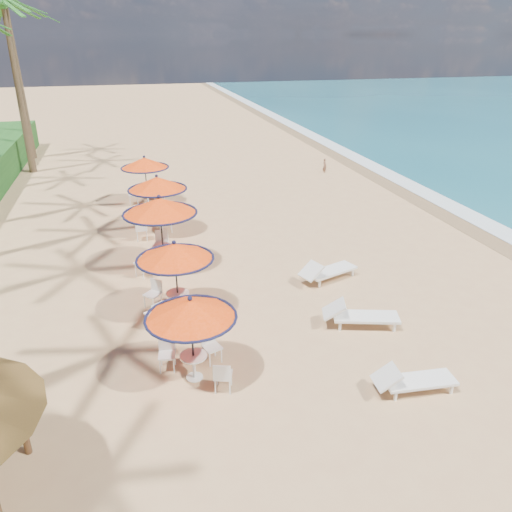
{
  "coord_description": "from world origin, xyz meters",
  "views": [
    {
      "loc": [
        -5.63,
        -9.76,
        7.61
      ],
      "look_at": [
        -2.01,
        4.2,
        1.2
      ],
      "focal_mm": 35.0,
      "sensor_mm": 36.0,
      "label": 1
    }
  ],
  "objects_px": {
    "lounger_mid": "(358,315)",
    "station_0": "(192,319)",
    "station_3": "(157,190)",
    "lounger_near": "(412,380)",
    "station_2": "(160,215)",
    "station_1": "(174,261)",
    "lounger_far": "(327,271)",
    "station_4": "(145,167)"
  },
  "relations": [
    {
      "from": "station_1",
      "to": "lounger_far",
      "type": "distance_m",
      "value": 5.38
    },
    {
      "from": "station_1",
      "to": "lounger_near",
      "type": "height_order",
      "value": "station_1"
    },
    {
      "from": "station_3",
      "to": "station_4",
      "type": "xyz_separation_m",
      "value": [
        -0.26,
        4.16,
        -0.01
      ]
    },
    {
      "from": "station_2",
      "to": "lounger_near",
      "type": "height_order",
      "value": "station_2"
    },
    {
      "from": "station_3",
      "to": "station_4",
      "type": "height_order",
      "value": "station_3"
    },
    {
      "from": "lounger_mid",
      "to": "station_0",
      "type": "bearing_deg",
      "value": -149.73
    },
    {
      "from": "station_2",
      "to": "lounger_near",
      "type": "xyz_separation_m",
      "value": [
        4.95,
        -8.31,
        -1.63
      ]
    },
    {
      "from": "station_1",
      "to": "station_2",
      "type": "height_order",
      "value": "station_2"
    },
    {
      "from": "station_1",
      "to": "lounger_far",
      "type": "bearing_deg",
      "value": 10.61
    },
    {
      "from": "lounger_near",
      "to": "station_2",
      "type": "bearing_deg",
      "value": 125.3
    },
    {
      "from": "station_3",
      "to": "lounger_far",
      "type": "distance_m",
      "value": 7.93
    },
    {
      "from": "lounger_far",
      "to": "station_3",
      "type": "bearing_deg",
      "value": 111.09
    },
    {
      "from": "station_3",
      "to": "lounger_far",
      "type": "bearing_deg",
      "value": -49.33
    },
    {
      "from": "station_2",
      "to": "station_4",
      "type": "height_order",
      "value": "station_2"
    },
    {
      "from": "station_1",
      "to": "station_0",
      "type": "bearing_deg",
      "value": -88.31
    },
    {
      "from": "station_2",
      "to": "lounger_mid",
      "type": "height_order",
      "value": "station_2"
    },
    {
      "from": "station_4",
      "to": "lounger_near",
      "type": "distance_m",
      "value": 16.79
    },
    {
      "from": "lounger_near",
      "to": "lounger_mid",
      "type": "xyz_separation_m",
      "value": [
        0.04,
        2.94,
        0.03
      ]
    },
    {
      "from": "station_1",
      "to": "station_3",
      "type": "bearing_deg",
      "value": 89.64
    },
    {
      "from": "station_1",
      "to": "lounger_near",
      "type": "bearing_deg",
      "value": -45.33
    },
    {
      "from": "station_3",
      "to": "lounger_far",
      "type": "height_order",
      "value": "station_3"
    },
    {
      "from": "station_2",
      "to": "station_1",
      "type": "bearing_deg",
      "value": -88.52
    },
    {
      "from": "station_3",
      "to": "station_1",
      "type": "bearing_deg",
      "value": -90.36
    },
    {
      "from": "station_0",
      "to": "station_2",
      "type": "xyz_separation_m",
      "value": [
        -0.18,
        6.53,
        0.32
      ]
    },
    {
      "from": "station_4",
      "to": "lounger_far",
      "type": "bearing_deg",
      "value": -62.04
    },
    {
      "from": "lounger_far",
      "to": "station_2",
      "type": "bearing_deg",
      "value": 135.32
    },
    {
      "from": "station_3",
      "to": "station_2",
      "type": "bearing_deg",
      "value": -92.17
    },
    {
      "from": "station_1",
      "to": "station_3",
      "type": "relative_size",
      "value": 0.93
    },
    {
      "from": "station_0",
      "to": "lounger_near",
      "type": "distance_m",
      "value": 5.26
    },
    {
      "from": "station_1",
      "to": "lounger_mid",
      "type": "distance_m",
      "value": 5.45
    },
    {
      "from": "station_4",
      "to": "lounger_mid",
      "type": "bearing_deg",
      "value": -68.5
    },
    {
      "from": "station_4",
      "to": "lounger_mid",
      "type": "height_order",
      "value": "station_4"
    },
    {
      "from": "station_0",
      "to": "station_1",
      "type": "height_order",
      "value": "station_1"
    },
    {
      "from": "lounger_mid",
      "to": "station_3",
      "type": "bearing_deg",
      "value": 135.49
    },
    {
      "from": "lounger_near",
      "to": "station_0",
      "type": "bearing_deg",
      "value": 164.03
    },
    {
      "from": "station_1",
      "to": "lounger_near",
      "type": "relative_size",
      "value": 1.17
    },
    {
      "from": "station_3",
      "to": "lounger_near",
      "type": "bearing_deg",
      "value": -67.77
    },
    {
      "from": "station_0",
      "to": "lounger_mid",
      "type": "bearing_deg",
      "value": 13.55
    },
    {
      "from": "station_3",
      "to": "lounger_mid",
      "type": "bearing_deg",
      "value": -61.22
    },
    {
      "from": "station_0",
      "to": "station_4",
      "type": "xyz_separation_m",
      "value": [
        -0.31,
        14.15,
        0.18
      ]
    },
    {
      "from": "station_4",
      "to": "station_0",
      "type": "bearing_deg",
      "value": -88.73
    },
    {
      "from": "lounger_far",
      "to": "lounger_near",
      "type": "bearing_deg",
      "value": -112.13
    }
  ]
}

